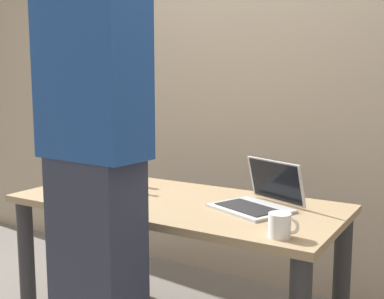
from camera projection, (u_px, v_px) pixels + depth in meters
desk at (176, 225)px, 2.30m from camera, size 1.56×0.72×0.70m
laptop at (259, 198)px, 2.14m from camera, size 0.42×0.41×0.21m
beer_bottle_green at (113, 162)px, 2.69m from camera, size 0.08×0.08×0.28m
beer_bottle_brown at (87, 162)px, 2.60m from camera, size 0.07×0.07×0.32m
beer_bottle_dark at (92, 158)px, 2.73m from camera, size 0.07×0.07×0.34m
beer_bottle_amber at (103, 164)px, 2.57m from camera, size 0.06×0.06×0.33m
person_figure at (95, 168)px, 1.72m from camera, size 0.41×0.29×1.87m
coffee_mug at (280, 225)px, 1.74m from camera, size 0.12×0.08×0.09m
back_wall at (253, 75)px, 2.93m from camera, size 6.00×0.10×2.60m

